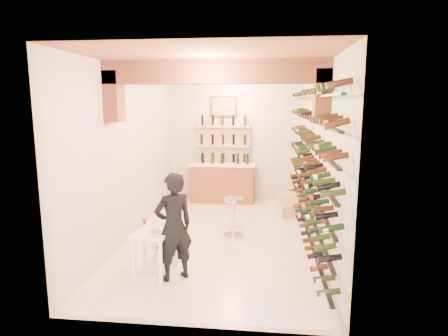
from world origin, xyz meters
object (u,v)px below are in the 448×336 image
object	(u,v)px
back_counter	(222,182)
white_stool	(168,248)
wine_rack	(306,159)
chrome_barstool	(233,214)
person	(174,227)
crate_lower	(288,211)
tasting_table	(151,241)

from	to	relation	value
back_counter	white_stool	size ratio (longest dim) A/B	3.46
wine_rack	chrome_barstool	distance (m)	1.73
person	crate_lower	distance (m)	3.85
tasting_table	white_stool	bearing A→B (deg)	83.31
wine_rack	back_counter	size ratio (longest dim) A/B	3.35
back_counter	wine_rack	bearing A→B (deg)	-55.34
wine_rack	tasting_table	world-z (taller)	wine_rack
person	wine_rack	bearing A→B (deg)	-176.11
back_counter	chrome_barstool	bearing A→B (deg)	-78.84
white_stool	crate_lower	xyz separation A→B (m)	(2.08, 2.76, -0.11)
person	crate_lower	size ratio (longest dim) A/B	3.55
wine_rack	chrome_barstool	size ratio (longest dim) A/B	7.46
white_stool	person	size ratio (longest dim) A/B	0.31
white_stool	crate_lower	world-z (taller)	white_stool
person	crate_lower	world-z (taller)	person
chrome_barstool	crate_lower	bearing A→B (deg)	51.48
back_counter	person	world-z (taller)	person
wine_rack	white_stool	bearing A→B (deg)	-151.02
back_counter	tasting_table	world-z (taller)	back_counter
wine_rack	chrome_barstool	world-z (taller)	wine_rack
chrome_barstool	person	bearing A→B (deg)	-110.48
back_counter	person	size ratio (longest dim) A/B	1.07
white_stool	crate_lower	distance (m)	3.46
white_stool	crate_lower	bearing A→B (deg)	53.03
tasting_table	crate_lower	xyz separation A→B (m)	(2.17, 3.33, -0.44)
tasting_table	chrome_barstool	distance (m)	2.18
tasting_table	crate_lower	size ratio (longest dim) A/B	1.90
tasting_table	chrome_barstool	xyz separation A→B (m)	(1.04, 1.91, -0.14)
person	chrome_barstool	bearing A→B (deg)	-148.31
white_stool	person	xyz separation A→B (m)	(0.24, -0.55, 0.55)
back_counter	crate_lower	size ratio (longest dim) A/B	3.79
chrome_barstool	crate_lower	distance (m)	1.85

